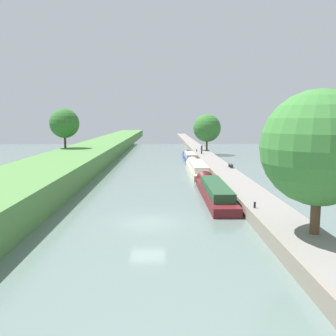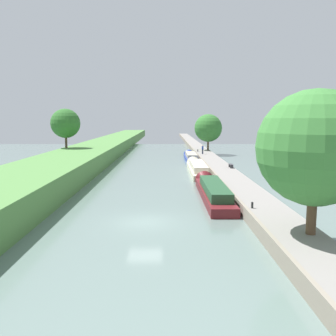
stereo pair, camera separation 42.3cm
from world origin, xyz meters
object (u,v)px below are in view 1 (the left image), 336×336
narrowboat_maroon (214,190)px  person_walking (202,149)px  narrowboat_cream (197,168)px  mooring_bollard_far (197,150)px  mooring_bollard_near (255,205)px  park_bench (231,165)px  narrowboat_blue (190,157)px

narrowboat_maroon → person_walking: (2.28, 32.09, 1.19)m
narrowboat_cream → mooring_bollard_far: (1.92, 20.94, 0.57)m
person_walking → mooring_bollard_near: (-0.45, -40.25, -0.65)m
mooring_bollard_near → mooring_bollard_far: size_ratio=1.00×
mooring_bollard_near → person_walking: bearing=89.4°
mooring_bollard_near → narrowboat_maroon: bearing=102.7°
narrowboat_cream → narrowboat_maroon: bearing=-89.7°
narrowboat_cream → park_bench: bearing=-29.4°
narrowboat_maroon → person_walking: person_walking is taller
narrowboat_maroon → park_bench: (4.16, 13.53, 0.67)m
narrowboat_blue → narrowboat_maroon: bearing=-90.1°
narrowboat_blue → mooring_bollard_far: 5.67m
person_walking → park_bench: size_ratio=1.11×
narrowboat_maroon → narrowboat_cream: bearing=90.3°
narrowboat_blue → park_bench: 18.45m
narrowboat_maroon → narrowboat_cream: size_ratio=0.98×
narrowboat_blue → person_walking: person_walking is taller
narrowboat_maroon → park_bench: bearing=72.9°
narrowboat_blue → mooring_bollard_far: mooring_bollard_far is taller
narrowboat_blue → park_bench: bearing=-77.2°
narrowboat_blue → park_bench: park_bench is taller
mooring_bollard_far → park_bench: size_ratio=0.30×
narrowboat_blue → mooring_bollard_far: size_ratio=28.10×
narrowboat_blue → mooring_bollard_near: (1.76, -39.67, 0.65)m
park_bench → narrowboat_blue: bearing=102.8°
mooring_bollard_near → mooring_bollard_far: same height
person_walking → narrowboat_blue: bearing=-165.3°
mooring_bollard_near → mooring_bollard_far: 45.02m
narrowboat_maroon → person_walking: size_ratio=9.14×
narrowboat_blue → mooring_bollard_near: size_ratio=28.10×
person_walking → mooring_bollard_near: bearing=-90.6°
person_walking → mooring_bollard_far: bearing=95.4°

